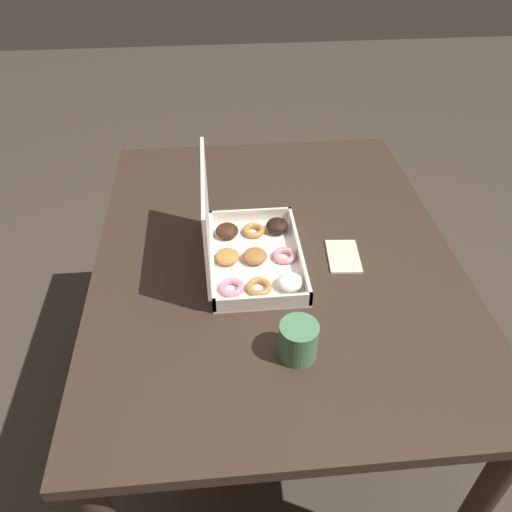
% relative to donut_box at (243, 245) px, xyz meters
% --- Properties ---
extents(ground_plane, '(8.00, 8.00, 0.00)m').
position_rel_donut_box_xyz_m(ground_plane, '(0.03, -0.08, -0.78)').
color(ground_plane, '#42382D').
extents(dining_table, '(1.15, 0.90, 0.72)m').
position_rel_donut_box_xyz_m(dining_table, '(0.03, -0.08, -0.15)').
color(dining_table, '#38281E').
rests_on(dining_table, ground_plane).
extents(donut_box, '(0.34, 0.23, 0.26)m').
position_rel_donut_box_xyz_m(donut_box, '(0.00, 0.00, 0.00)').
color(donut_box, white).
rests_on(donut_box, dining_table).
extents(coffee_mug, '(0.08, 0.08, 0.08)m').
position_rel_donut_box_xyz_m(coffee_mug, '(-0.30, -0.09, -0.01)').
color(coffee_mug, '#4C8456').
rests_on(coffee_mug, dining_table).
extents(paper_napkin, '(0.13, 0.09, 0.01)m').
position_rel_donut_box_xyz_m(paper_napkin, '(-0.01, -0.25, -0.05)').
color(paper_napkin, beige).
rests_on(paper_napkin, dining_table).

